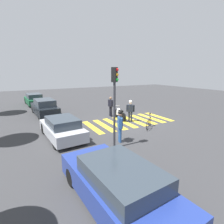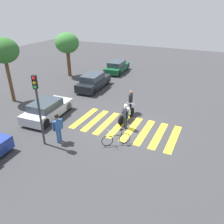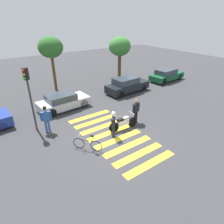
# 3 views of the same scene
# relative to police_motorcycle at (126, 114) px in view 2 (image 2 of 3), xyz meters

# --- Properties ---
(ground_plane) EXTENTS (60.00, 60.00, 0.00)m
(ground_plane) POSITION_rel_police_motorcycle_xyz_m (-0.95, -0.31, -0.47)
(ground_plane) COLOR #38383A
(police_motorcycle) EXTENTS (2.11, 0.62, 1.06)m
(police_motorcycle) POSITION_rel_police_motorcycle_xyz_m (0.00, 0.00, 0.00)
(police_motorcycle) COLOR black
(police_motorcycle) RESTS_ON ground_plane
(leaning_bicycle) EXTENTS (1.12, 1.34, 1.00)m
(leaning_bicycle) POSITION_rel_police_motorcycle_xyz_m (-3.00, -0.61, -0.09)
(leaning_bicycle) COLOR black
(leaning_bicycle) RESTS_ON ground_plane
(officer_on_foot) EXTENTS (0.47, 0.51, 1.74)m
(officer_on_foot) POSITION_rel_police_motorcycle_xyz_m (-1.05, -0.35, 0.53)
(officer_on_foot) COLOR #1E232D
(officer_on_foot) RESTS_ON ground_plane
(officer_by_motorcycle) EXTENTS (0.69, 0.28, 1.76)m
(officer_by_motorcycle) POSITION_rel_police_motorcycle_xyz_m (1.22, 0.19, 0.55)
(officer_by_motorcycle) COLOR black
(officer_by_motorcycle) RESTS_ON ground_plane
(pedestrian_bystander) EXTENTS (0.66, 0.34, 1.83)m
(pedestrian_bystander) POSITION_rel_police_motorcycle_xyz_m (-4.19, 2.51, 0.60)
(pedestrian_bystander) COLOR #2D5999
(pedestrian_bystander) RESTS_ON ground_plane
(crosswalk_stripes) EXTENTS (3.29, 6.75, 0.01)m
(crosswalk_stripes) POSITION_rel_police_motorcycle_xyz_m (-0.95, -0.31, -0.47)
(crosswalk_stripes) COLOR yellow
(crosswalk_stripes) RESTS_ON ground_plane
(car_silver_sedan) EXTENTS (4.12, 2.02, 1.28)m
(car_silver_sedan) POSITION_rel_police_motorcycle_xyz_m (-2.01, 5.22, 0.15)
(car_silver_sedan) COLOR black
(car_silver_sedan) RESTS_ON ground_plane
(car_black_suv) EXTENTS (4.50, 1.99, 1.47)m
(car_black_suv) POSITION_rel_police_motorcycle_xyz_m (4.55, 5.24, 0.23)
(car_black_suv) COLOR black
(car_black_suv) RESTS_ON ground_plane
(car_green_compact) EXTENTS (4.40, 1.99, 1.33)m
(car_green_compact) POSITION_rel_police_motorcycle_xyz_m (10.59, 5.56, 0.17)
(car_green_compact) COLOR black
(car_green_compact) RESTS_ON ground_plane
(traffic_light_pole) EXTENTS (0.35, 0.33, 4.12)m
(traffic_light_pole) POSITION_rel_police_motorcycle_xyz_m (-4.75, 3.17, 2.30)
(traffic_light_pole) COLOR #38383D
(traffic_light_pole) RESTS_ON ground_plane
(street_tree_mid) EXTENTS (2.26, 2.26, 5.11)m
(street_tree_mid) POSITION_rel_police_motorcycle_xyz_m (-0.93, 9.77, 3.62)
(street_tree_mid) COLOR brown
(street_tree_mid) RESTS_ON ground_plane
(street_tree_far) EXTENTS (2.50, 2.50, 4.64)m
(street_tree_far) POSITION_rel_police_motorcycle_xyz_m (7.00, 9.77, 3.05)
(street_tree_far) COLOR brown
(street_tree_far) RESTS_ON ground_plane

